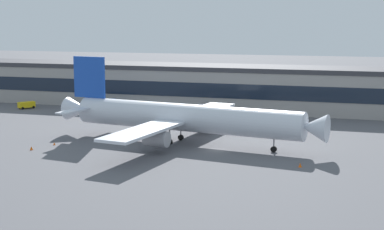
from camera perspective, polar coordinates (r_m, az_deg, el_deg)
ground_plane at (r=107.22m, az=2.37°, el=-3.48°), size 600.00×600.00×0.00m
terminal_building at (r=155.00m, az=7.11°, el=2.62°), size 194.98×16.03×11.71m
airliner at (r=112.36m, az=-1.01°, el=-0.23°), size 55.59×47.70×16.31m
fuel_truck at (r=153.45m, az=-9.19°, el=1.00°), size 8.85×5.33×3.35m
belt_loader at (r=150.86m, az=-4.75°, el=0.66°), size 6.69×4.15×1.95m
stair_truck at (r=140.42m, az=1.71°, el=0.39°), size 6.09×2.64×3.55m
follow_me_car at (r=163.60m, az=-16.00°, el=0.98°), size 3.95×4.74×1.85m
traffic_cone_0 at (r=114.62m, az=-13.40°, el=-2.75°), size 0.44×0.44×0.56m
traffic_cone_1 at (r=111.28m, az=-15.52°, el=-3.15°), size 0.57×0.57×0.72m
traffic_cone_2 at (r=96.49m, az=10.59°, el=-4.85°), size 0.58×0.58×0.72m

